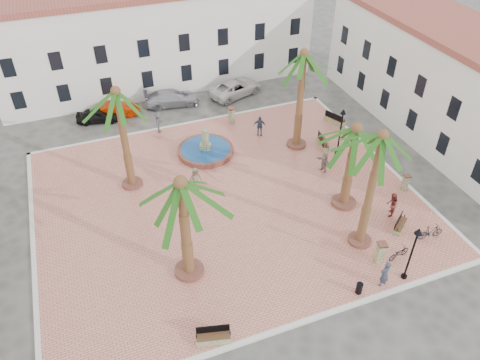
% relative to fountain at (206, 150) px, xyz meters
% --- Properties ---
extents(ground, '(120.00, 120.00, 0.00)m').
position_rel_fountain_xyz_m(ground, '(-0.35, -6.01, -0.47)').
color(ground, '#56544F').
rests_on(ground, ground).
extents(plaza, '(26.00, 22.00, 0.15)m').
position_rel_fountain_xyz_m(plaza, '(-0.35, -6.01, -0.39)').
color(plaza, '#DF7F6C').
rests_on(plaza, ground).
extents(kerb_n, '(26.30, 0.30, 0.16)m').
position_rel_fountain_xyz_m(kerb_n, '(-0.35, 4.99, -0.39)').
color(kerb_n, silver).
rests_on(kerb_n, ground).
extents(kerb_s, '(26.30, 0.30, 0.16)m').
position_rel_fountain_xyz_m(kerb_s, '(-0.35, -17.01, -0.39)').
color(kerb_s, silver).
rests_on(kerb_s, ground).
extents(kerb_e, '(0.30, 22.30, 0.16)m').
position_rel_fountain_xyz_m(kerb_e, '(12.65, -6.01, -0.39)').
color(kerb_e, silver).
rests_on(kerb_e, ground).
extents(kerb_w, '(0.30, 22.30, 0.16)m').
position_rel_fountain_xyz_m(kerb_w, '(-13.35, -6.01, -0.39)').
color(kerb_w, silver).
rests_on(kerb_w, ground).
extents(building_north, '(30.40, 7.40, 9.50)m').
position_rel_fountain_xyz_m(building_north, '(-0.35, 13.99, 4.30)').
color(building_north, white).
rests_on(building_north, ground).
extents(building_east, '(7.40, 26.40, 9.00)m').
position_rel_fountain_xyz_m(building_east, '(19.64, -4.01, 4.05)').
color(building_east, white).
rests_on(building_east, ground).
extents(fountain, '(4.49, 4.49, 2.32)m').
position_rel_fountain_xyz_m(fountain, '(0.00, 0.00, 0.00)').
color(fountain, brown).
rests_on(fountain, plaza).
extents(palm_nw, '(4.89, 4.89, 7.97)m').
position_rel_fountain_xyz_m(palm_nw, '(-6.29, -1.95, 6.49)').
color(palm_nw, brown).
rests_on(palm_nw, plaza).
extents(palm_sw, '(5.71, 5.71, 7.20)m').
position_rel_fountain_xyz_m(palm_sw, '(-4.69, -11.47, 5.60)').
color(palm_sw, brown).
rests_on(palm_sw, plaza).
extents(palm_s, '(4.81, 4.81, 8.39)m').
position_rel_fountain_xyz_m(palm_s, '(6.17, -12.94, 6.90)').
color(palm_s, brown).
rests_on(palm_s, plaza).
extents(palm_e, '(5.52, 5.52, 6.56)m').
position_rel_fountain_xyz_m(palm_e, '(7.12, -9.37, 5.02)').
color(palm_e, brown).
rests_on(palm_e, plaza).
extents(palm_ne, '(5.17, 5.17, 8.33)m').
position_rel_fountain_xyz_m(palm_ne, '(7.30, -1.61, 6.78)').
color(palm_ne, brown).
rests_on(palm_ne, plaza).
extents(bench_s, '(1.93, 1.00, 0.97)m').
position_rel_fountain_xyz_m(bench_s, '(-4.81, -16.39, -0.04)').
color(bench_s, gray).
rests_on(bench_s, plaza).
extents(bench_se, '(1.63, 1.39, 0.87)m').
position_rel_fountain_xyz_m(bench_se, '(9.27, -12.87, -0.07)').
color(bench_se, gray).
rests_on(bench_se, plaza).
extents(bench_e, '(1.04, 1.97, 0.99)m').
position_rel_fountain_xyz_m(bench_e, '(9.27, -2.50, -0.03)').
color(bench_e, gray).
rests_on(bench_e, plaza).
extents(bench_ne, '(1.34, 2.03, 1.03)m').
position_rel_fountain_xyz_m(bench_ne, '(12.03, 0.33, -0.02)').
color(bench_ne, gray).
rests_on(bench_ne, plaza).
extents(lamppost_s, '(0.43, 0.43, 3.99)m').
position_rel_fountain_xyz_m(lamppost_s, '(7.02, -16.41, 2.39)').
color(lamppost_s, black).
rests_on(lamppost_s, plaza).
extents(lamppost_e, '(0.44, 0.44, 4.08)m').
position_rel_fountain_xyz_m(lamppost_e, '(9.82, -3.86, 2.45)').
color(lamppost_e, black).
rests_on(lamppost_e, plaza).
extents(bollard_se, '(0.66, 0.66, 1.53)m').
position_rel_fountain_xyz_m(bollard_se, '(6.32, -14.81, 0.48)').
color(bollard_se, gray).
rests_on(bollard_se, plaza).
extents(bollard_n, '(0.56, 0.56, 1.52)m').
position_rel_fountain_xyz_m(bollard_n, '(3.51, 3.55, 0.47)').
color(bollard_n, gray).
rests_on(bollard_n, plaza).
extents(bollard_e, '(0.51, 0.51, 1.28)m').
position_rel_fountain_xyz_m(bollard_e, '(12.05, -9.57, 0.35)').
color(bollard_e, gray).
rests_on(bollard_e, plaza).
extents(litter_bin, '(0.38, 0.38, 0.74)m').
position_rel_fountain_xyz_m(litter_bin, '(3.90, -16.41, 0.05)').
color(litter_bin, black).
rests_on(litter_bin, plaza).
extents(cyclist_a, '(0.75, 0.56, 1.86)m').
position_rel_fountain_xyz_m(cyclist_a, '(5.49, -16.41, 0.62)').
color(cyclist_a, '#303746').
rests_on(cyclist_a, plaza).
extents(bicycle_a, '(1.62, 0.79, 0.81)m').
position_rel_fountain_xyz_m(bicycle_a, '(7.61, -14.98, 0.09)').
color(bicycle_a, black).
rests_on(bicycle_a, plaza).
extents(cyclist_b, '(1.11, 1.10, 1.81)m').
position_rel_fountain_xyz_m(cyclist_b, '(9.44, -11.51, 0.59)').
color(cyclist_b, maroon).
rests_on(cyclist_b, plaza).
extents(bicycle_b, '(1.80, 0.68, 1.06)m').
position_rel_fountain_xyz_m(bicycle_b, '(10.51, -14.28, 0.21)').
color(bicycle_b, black).
rests_on(bicycle_b, plaza).
extents(pedestrian_fountain_a, '(0.92, 0.63, 1.83)m').
position_rel_fountain_xyz_m(pedestrian_fountain_a, '(-2.04, -4.10, 0.60)').
color(pedestrian_fountain_a, '#7A6951').
rests_on(pedestrian_fountain_a, plaza).
extents(pedestrian_fountain_b, '(1.14, 0.85, 1.80)m').
position_rel_fountain_xyz_m(pedestrian_fountain_b, '(5.06, 0.92, 0.58)').
color(pedestrian_fountain_b, '#384962').
rests_on(pedestrian_fountain_b, plaza).
extents(pedestrian_north, '(1.11, 1.39, 1.88)m').
position_rel_fountain_xyz_m(pedestrian_north, '(-2.71, 4.39, 0.62)').
color(pedestrian_north, '#444448').
rests_on(pedestrian_north, plaza).
extents(pedestrian_east, '(0.74, 1.53, 1.58)m').
position_rel_fountain_xyz_m(pedestrian_east, '(7.65, -5.49, 0.48)').
color(pedestrian_east, gray).
rests_on(pedestrian_east, plaza).
extents(car_black, '(3.89, 2.20, 1.25)m').
position_rel_fountain_xyz_m(car_black, '(-7.39, 8.31, 0.16)').
color(car_black, black).
rests_on(car_black, ground).
extents(car_red, '(4.14, 2.00, 1.31)m').
position_rel_fountain_xyz_m(car_red, '(-5.59, 8.70, 0.19)').
color(car_red, '#9B1F00').
rests_on(car_red, ground).
extents(car_silver, '(5.32, 2.76, 1.47)m').
position_rel_fountain_xyz_m(car_silver, '(-0.47, 8.90, 0.27)').
color(car_silver, '#ABAAB3').
rests_on(car_silver, ground).
extents(car_white, '(5.91, 4.12, 1.50)m').
position_rel_fountain_xyz_m(car_white, '(5.79, 8.61, 0.28)').
color(car_white, silver).
rests_on(car_white, ground).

